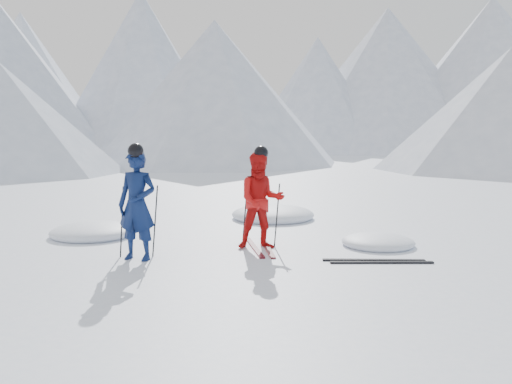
{
  "coord_description": "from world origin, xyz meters",
  "views": [
    {
      "loc": [
        -1.51,
        -8.88,
        2.19
      ],
      "look_at": [
        -1.48,
        0.5,
        1.1
      ],
      "focal_mm": 38.0,
      "sensor_mm": 36.0,
      "label": 1
    }
  ],
  "objects": [
    {
      "name": "ski_worn_right",
      "position": [
        -1.26,
        0.95,
        0.01
      ],
      "size": [
        0.25,
        1.7,
        0.03
      ],
      "primitive_type": "cube",
      "rotation": [
        0.0,
        0.0,
        0.09
      ],
      "color": "black",
      "rests_on": "ground"
    },
    {
      "name": "pole_blue_right",
      "position": [
        -3.22,
        0.33,
        0.62
      ],
      "size": [
        0.12,
        0.07,
        1.23
      ],
      "primitive_type": "cylinder",
      "rotation": [
        -0.04,
        0.08,
        0.0
      ],
      "color": "black",
      "rests_on": "ground"
    },
    {
      "name": "ground",
      "position": [
        0.0,
        0.0,
        0.0
      ],
      "size": [
        160.0,
        160.0,
        0.0
      ],
      "primitive_type": "plane",
      "color": "white",
      "rests_on": "ground"
    },
    {
      "name": "mountain_range",
      "position": [
        5.71,
        35.31,
        6.72
      ],
      "size": [
        106.15,
        62.94,
        15.53
      ],
      "color": "#B2BCD1",
      "rests_on": "ground"
    },
    {
      "name": "pole_red_right",
      "position": [
        -1.08,
        1.1,
        0.59
      ],
      "size": [
        0.12,
        0.08,
        1.19
      ],
      "primitive_type": "cylinder",
      "rotation": [
        -0.05,
        0.08,
        0.0
      ],
      "color": "black",
      "rests_on": "ground"
    },
    {
      "name": "ski_loose_b",
      "position": [
        0.59,
        -0.19,
        0.01
      ],
      "size": [
        1.7,
        0.09,
        0.03
      ],
      "primitive_type": "cube",
      "rotation": [
        0.0,
        0.0,
        1.57
      ],
      "color": "black",
      "rests_on": "ground"
    },
    {
      "name": "snow_lumps",
      "position": [
        -1.97,
        3.09,
        0.0
      ],
      "size": [
        7.22,
        4.81,
        0.45
      ],
      "color": "white",
      "rests_on": "ground"
    },
    {
      "name": "skier_blue",
      "position": [
        -3.47,
        0.08,
        0.93
      ],
      "size": [
        0.78,
        0.63,
        1.85
      ],
      "primitive_type": "imported",
      "rotation": [
        0.0,
        0.0,
        -0.31
      ],
      "color": "#0B1A45",
      "rests_on": "ground"
    },
    {
      "name": "ski_worn_left",
      "position": [
        -1.5,
        0.95,
        0.01
      ],
      "size": [
        0.37,
        1.69,
        0.03
      ],
      "primitive_type": "cube",
      "rotation": [
        0.0,
        0.0,
        0.16
      ],
      "color": "black",
      "rests_on": "ground"
    },
    {
      "name": "ski_loose_a",
      "position": [
        0.49,
        -0.04,
        0.01
      ],
      "size": [
        1.7,
        0.15,
        0.03
      ],
      "primitive_type": "cube",
      "rotation": [
        0.0,
        0.0,
        1.53
      ],
      "color": "black",
      "rests_on": "ground"
    },
    {
      "name": "pole_red_left",
      "position": [
        -1.68,
        1.2,
        0.59
      ],
      "size": [
        0.12,
        0.09,
        1.19
      ],
      "primitive_type": "cylinder",
      "rotation": [
        0.06,
        0.08,
        0.0
      ],
      "color": "black",
      "rests_on": "ground"
    },
    {
      "name": "pole_blue_left",
      "position": [
        -3.77,
        0.23,
        0.62
      ],
      "size": [
        0.12,
        0.09,
        1.23
      ],
      "primitive_type": "cylinder",
      "rotation": [
        0.05,
        0.08,
        0.0
      ],
      "color": "black",
      "rests_on": "ground"
    },
    {
      "name": "skier_red",
      "position": [
        -1.38,
        0.95,
        0.89
      ],
      "size": [
        0.95,
        0.78,
        1.78
      ],
      "primitive_type": "imported",
      "rotation": [
        0.0,
        0.0,
        0.13
      ],
      "color": "red",
      "rests_on": "ground"
    }
  ]
}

